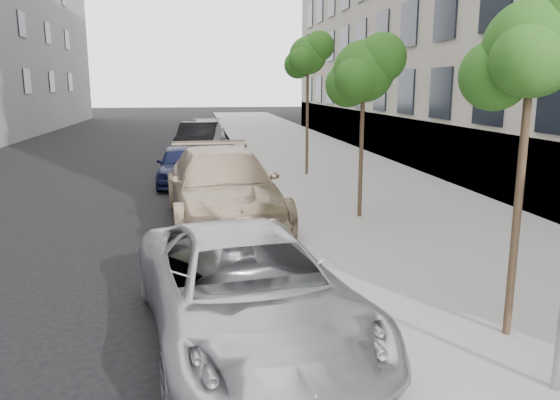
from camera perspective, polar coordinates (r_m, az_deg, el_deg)
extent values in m
cube|color=gray|center=(29.10, 1.22, 5.61)|extent=(6.40, 72.00, 0.14)
cube|color=#9E9B93|center=(28.73, -4.96, 5.49)|extent=(0.15, 72.00, 0.14)
cylinder|color=#38281C|center=(7.20, 23.90, 2.86)|extent=(0.10, 0.10, 4.24)
sphere|color=#2A5616|center=(7.14, 24.88, 14.17)|extent=(1.14, 1.14, 1.14)
sphere|color=#2A5616|center=(7.19, 21.52, 12.02)|extent=(0.85, 0.85, 0.85)
cylinder|color=#38281C|center=(13.12, 8.55, 7.16)|extent=(0.10, 0.10, 4.14)
sphere|color=#2A5616|center=(13.08, 8.74, 13.14)|extent=(1.42, 1.42, 1.42)
sphere|color=#2A5616|center=(13.01, 10.57, 14.41)|extent=(1.14, 1.14, 1.14)
sphere|color=#2A5616|center=(13.23, 7.10, 11.87)|extent=(1.07, 1.07, 1.07)
cylinder|color=#38281C|center=(19.39, 2.87, 9.79)|extent=(0.10, 0.10, 4.82)
sphere|color=#2A5616|center=(19.41, 2.93, 14.84)|extent=(1.29, 1.29, 1.29)
sphere|color=#2A5616|center=(19.30, 4.12, 15.74)|extent=(1.03, 1.03, 1.03)
sphere|color=#2A5616|center=(19.58, 1.88, 13.95)|extent=(0.97, 0.97, 0.97)
imported|color=#B5B7BA|center=(7.01, -3.54, -9.40)|extent=(3.17, 5.50, 1.44)
imported|color=tan|center=(13.00, -6.04, 1.31)|extent=(2.95, 6.30, 1.78)
imported|color=#101537|center=(18.54, -10.25, 3.63)|extent=(1.58, 3.85, 1.31)
imported|color=black|center=(25.36, -8.47, 6.20)|extent=(2.31, 5.02, 1.60)
imported|color=#A0A3A8|center=(30.77, -7.63, 7.03)|extent=(2.13, 4.87, 1.39)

